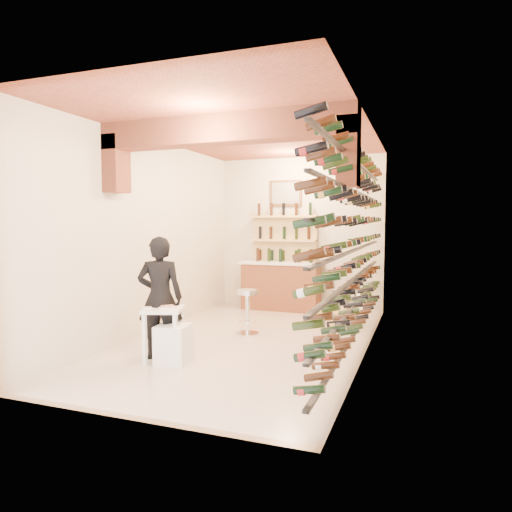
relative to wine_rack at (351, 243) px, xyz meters
The scene contains 11 objects.
ground 2.18m from the wine_rack, behind, with size 6.00×6.00×0.00m, color beige.
room_shell 1.70m from the wine_rack, behind, with size 3.52×6.02×3.21m.
wine_rack is the anchor object (origin of this frame).
back_counter 3.38m from the wine_rack, 124.66° to the left, with size 1.70×0.62×1.29m.
back_shelving 3.44m from the wine_rack, 122.37° to the left, with size 1.40×0.31×2.73m.
tasting_table 2.77m from the wine_rack, 149.90° to the right, with size 0.62×0.62×0.86m.
white_stool 2.79m from the wine_rack, 147.07° to the right, with size 0.40×0.40×0.50m, color white.
person 2.74m from the wine_rack, 152.62° to the right, with size 0.60×0.40×1.65m, color black.
chrome_barstool 2.09m from the wine_rack, 166.67° to the left, with size 0.38×0.38×0.73m.
crate_lower 2.09m from the wine_rack, 105.28° to the left, with size 0.45×0.31×0.27m, color #DBBE78.
crate_upper 1.92m from the wine_rack, 105.28° to the left, with size 0.41×0.28×0.24m, color #DBBE78.
Camera 1 is at (2.48, -6.47, 1.83)m, focal length 32.12 mm.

